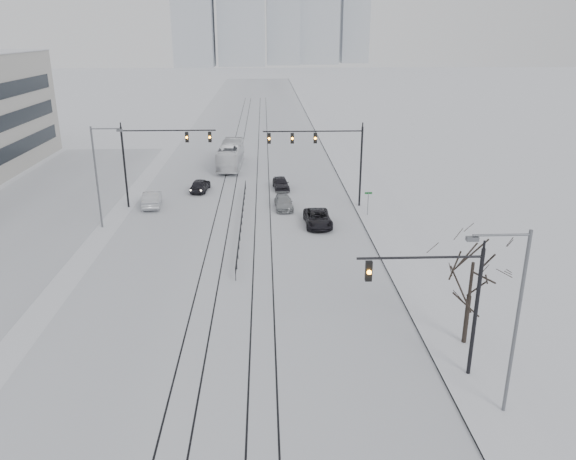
# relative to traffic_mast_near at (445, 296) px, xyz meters

# --- Properties ---
(road) EXTENTS (22.00, 260.00, 0.02)m
(road) POSITION_rel_traffic_mast_near_xyz_m (-10.79, 54.00, -4.55)
(road) COLOR silver
(road) RESTS_ON ground
(sidewalk_east) EXTENTS (5.00, 260.00, 0.16)m
(sidewalk_east) POSITION_rel_traffic_mast_near_xyz_m (2.71, 54.00, -4.48)
(sidewalk_east) COLOR silver
(sidewalk_east) RESTS_ON ground
(curb) EXTENTS (0.10, 260.00, 0.12)m
(curb) POSITION_rel_traffic_mast_near_xyz_m (0.26, 54.00, -4.50)
(curb) COLOR gray
(curb) RESTS_ON ground
(parking_strip) EXTENTS (14.00, 60.00, 0.03)m
(parking_strip) POSITION_rel_traffic_mast_near_xyz_m (-30.79, 29.00, -4.55)
(parking_strip) COLOR silver
(parking_strip) RESTS_ON ground
(tram_rails) EXTENTS (5.30, 180.00, 0.01)m
(tram_rails) POSITION_rel_traffic_mast_near_xyz_m (-10.79, 34.00, -4.54)
(tram_rails) COLOR black
(tram_rails) RESTS_ON ground
(traffic_mast_near) EXTENTS (6.10, 0.37, 7.00)m
(traffic_mast_near) POSITION_rel_traffic_mast_near_xyz_m (0.00, 0.00, 0.00)
(traffic_mast_near) COLOR black
(traffic_mast_near) RESTS_ON ground
(traffic_mast_ne) EXTENTS (9.60, 0.37, 8.00)m
(traffic_mast_ne) POSITION_rel_traffic_mast_near_xyz_m (-2.64, 29.00, 1.20)
(traffic_mast_ne) COLOR black
(traffic_mast_ne) RESTS_ON ground
(traffic_mast_nw) EXTENTS (9.10, 0.37, 8.00)m
(traffic_mast_nw) POSITION_rel_traffic_mast_near_xyz_m (-19.31, 30.00, 1.01)
(traffic_mast_nw) COLOR black
(traffic_mast_nw) RESTS_ON ground
(street_light_east) EXTENTS (2.73, 0.25, 9.00)m
(street_light_east) POSITION_rel_traffic_mast_near_xyz_m (1.91, -3.00, 0.65)
(street_light_east) COLOR #595B60
(street_light_east) RESTS_ON ground
(street_light_west) EXTENTS (2.73, 0.25, 9.00)m
(street_light_west) POSITION_rel_traffic_mast_near_xyz_m (-22.99, 24.00, 0.65)
(street_light_west) COLOR #595B60
(street_light_west) RESTS_ON ground
(bare_tree) EXTENTS (4.40, 4.40, 6.10)m
(bare_tree) POSITION_rel_traffic_mast_near_xyz_m (2.41, 3.00, -0.07)
(bare_tree) COLOR black
(bare_tree) RESTS_ON ground
(median_fence) EXTENTS (0.06, 24.00, 1.00)m
(median_fence) POSITION_rel_traffic_mast_near_xyz_m (-10.79, 24.00, -4.04)
(median_fence) COLOR black
(median_fence) RESTS_ON ground
(street_sign) EXTENTS (0.70, 0.06, 2.40)m
(street_sign) POSITION_rel_traffic_mast_near_xyz_m (1.01, 26.00, -2.96)
(street_sign) COLOR #595B60
(street_sign) RESTS_ON ground
(sedan_sb_inner) EXTENTS (2.15, 4.31, 1.41)m
(sedan_sb_inner) POSITION_rel_traffic_mast_near_xyz_m (-15.72, 35.44, -3.86)
(sedan_sb_inner) COLOR black
(sedan_sb_inner) RESTS_ON ground
(sedan_sb_outer) EXTENTS (2.16, 4.88, 1.56)m
(sedan_sb_outer) POSITION_rel_traffic_mast_near_xyz_m (-19.93, 30.08, -3.78)
(sedan_sb_outer) COLOR #B2B5BB
(sedan_sb_outer) RESTS_ON ground
(sedan_nb_front) EXTENTS (2.42, 5.03, 1.38)m
(sedan_nb_front) POSITION_rel_traffic_mast_near_xyz_m (-3.93, 23.57, -3.87)
(sedan_nb_front) COLOR black
(sedan_nb_front) RESTS_ON ground
(sedan_nb_right) EXTENTS (1.92, 4.27, 1.22)m
(sedan_nb_right) POSITION_rel_traffic_mast_near_xyz_m (-6.83, 28.81, -3.95)
(sedan_nb_right) COLOR #909497
(sedan_nb_right) RESTS_ON ground
(sedan_nb_far) EXTENTS (1.99, 4.15, 1.37)m
(sedan_nb_far) POSITION_rel_traffic_mast_near_xyz_m (-6.89, 35.89, -3.88)
(sedan_nb_far) COLOR black
(sedan_nb_far) RESTS_ON ground
(box_truck) EXTENTS (3.07, 11.22, 3.10)m
(box_truck) POSITION_rel_traffic_mast_near_xyz_m (-12.98, 46.94, -3.01)
(box_truck) COLOR white
(box_truck) RESTS_ON ground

